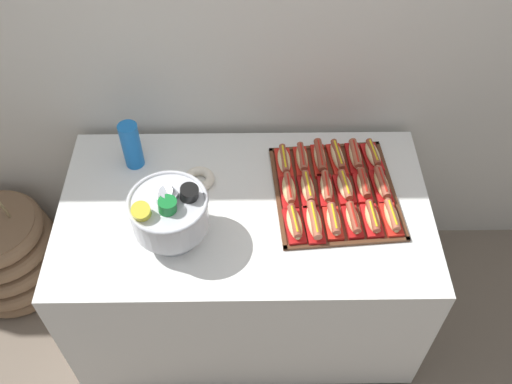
{
  "coord_description": "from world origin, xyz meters",
  "views": [
    {
      "loc": [
        0.03,
        -1.4,
        2.54
      ],
      "look_at": [
        0.05,
        -0.0,
        0.89
      ],
      "focal_mm": 39.78,
      "sensor_mm": 36.0,
      "label": 1
    }
  ],
  "objects": [
    {
      "name": "hot_dog_14",
      "position": [
        0.31,
        0.23,
        0.83
      ],
      "size": [
        0.06,
        0.18,
        0.06
      ],
      "color": "red",
      "rests_on": "serving_tray"
    },
    {
      "name": "serving_tray",
      "position": [
        0.36,
        0.07,
        0.8
      ],
      "size": [
        0.52,
        0.56,
        0.01
      ],
      "color": "#56331E",
      "rests_on": "buffet_table"
    },
    {
      "name": "hot_dog_3",
      "position": [
        0.41,
        -0.09,
        0.83
      ],
      "size": [
        0.07,
        0.16,
        0.06
      ],
      "color": "#B21414",
      "rests_on": "serving_tray"
    },
    {
      "name": "hot_dog_1",
      "position": [
        0.26,
        -0.11,
        0.83
      ],
      "size": [
        0.08,
        0.18,
        0.06
      ],
      "color": "#B21414",
      "rests_on": "serving_tray"
    },
    {
      "name": "hot_dog_13",
      "position": [
        0.24,
        0.22,
        0.83
      ],
      "size": [
        0.07,
        0.17,
        0.06
      ],
      "color": "red",
      "rests_on": "serving_tray"
    },
    {
      "name": "punch_bowl",
      "position": [
        -0.27,
        -0.14,
        0.95
      ],
      "size": [
        0.29,
        0.29,
        0.27
      ],
      "color": "silver",
      "rests_on": "buffet_table"
    },
    {
      "name": "cup_stack",
      "position": [
        -0.46,
        0.24,
        0.9
      ],
      "size": [
        0.08,
        0.08,
        0.21
      ],
      "color": "blue",
      "rests_on": "buffet_table"
    },
    {
      "name": "hot_dog_6",
      "position": [
        0.18,
        0.05,
        0.83
      ],
      "size": [
        0.08,
        0.17,
        0.06
      ],
      "color": "#B21414",
      "rests_on": "serving_tray"
    },
    {
      "name": "floor_vase",
      "position": [
        -1.18,
        0.19,
        0.22
      ],
      "size": [
        0.55,
        0.55,
        1.05
      ],
      "color": "brown",
      "rests_on": "ground_plane"
    },
    {
      "name": "hot_dog_15",
      "position": [
        0.39,
        0.23,
        0.83
      ],
      "size": [
        0.08,
        0.18,
        0.06
      ],
      "color": "red",
      "rests_on": "serving_tray"
    },
    {
      "name": "hot_dog_7",
      "position": [
        0.25,
        0.06,
        0.83
      ],
      "size": [
        0.08,
        0.18,
        0.06
      ],
      "color": "#B21414",
      "rests_on": "serving_tray"
    },
    {
      "name": "hot_dog_12",
      "position": [
        0.16,
        0.22,
        0.82
      ],
      "size": [
        0.07,
        0.17,
        0.06
      ],
      "color": "red",
      "rests_on": "serving_tray"
    },
    {
      "name": "buffet_table",
      "position": [
        0.0,
        0.0,
        0.42
      ],
      "size": [
        1.48,
        0.84,
        0.79
      ],
      "color": "white",
      "rests_on": "ground_plane"
    },
    {
      "name": "donut",
      "position": [
        -0.19,
        0.13,
        0.81
      ],
      "size": [
        0.13,
        0.13,
        0.04
      ],
      "color": "silver",
      "rests_on": "buffet_table"
    },
    {
      "name": "hot_dog_9",
      "position": [
        0.4,
        0.07,
        0.83
      ],
      "size": [
        0.09,
        0.16,
        0.06
      ],
      "color": "#B21414",
      "rests_on": "serving_tray"
    },
    {
      "name": "hot_dog_8",
      "position": [
        0.33,
        0.06,
        0.83
      ],
      "size": [
        0.06,
        0.17,
        0.06
      ],
      "color": "#B21414",
      "rests_on": "serving_tray"
    },
    {
      "name": "hot_dog_16",
      "position": [
        0.46,
        0.24,
        0.83
      ],
      "size": [
        0.07,
        0.18,
        0.06
      ],
      "color": "#B21414",
      "rests_on": "serving_tray"
    },
    {
      "name": "hot_dog_4",
      "position": [
        0.49,
        -0.09,
        0.83
      ],
      "size": [
        0.07,
        0.16,
        0.06
      ],
      "color": "red",
      "rests_on": "serving_tray"
    },
    {
      "name": "hot_dog_2",
      "position": [
        0.34,
        -0.1,
        0.83
      ],
      "size": [
        0.07,
        0.16,
        0.06
      ],
      "color": "red",
      "rests_on": "serving_tray"
    },
    {
      "name": "hot_dog_0",
      "position": [
        0.19,
        -0.11,
        0.83
      ],
      "size": [
        0.09,
        0.17,
        0.06
      ],
      "color": "#B21414",
      "rests_on": "serving_tray"
    },
    {
      "name": "back_wall",
      "position": [
        0.0,
        0.51,
        1.3
      ],
      "size": [
        6.0,
        0.1,
        2.6
      ],
      "primitive_type": "cube",
      "color": "silver",
      "rests_on": "ground_plane"
    },
    {
      "name": "ground_plane",
      "position": [
        0.0,
        0.0,
        0.0
      ],
      "size": [
        10.0,
        10.0,
        0.0
      ],
      "primitive_type": "plane",
      "color": "#7A6B5B"
    },
    {
      "name": "hot_dog_17",
      "position": [
        0.54,
        0.25,
        0.83
      ],
      "size": [
        0.09,
        0.17,
        0.06
      ],
      "color": "red",
      "rests_on": "serving_tray"
    },
    {
      "name": "hot_dog_5",
      "position": [
        0.56,
        -0.08,
        0.83
      ],
      "size": [
        0.07,
        0.17,
        0.06
      ],
      "color": "red",
      "rests_on": "serving_tray"
    },
    {
      "name": "hot_dog_11",
      "position": [
        0.55,
        0.08,
        0.83
      ],
      "size": [
        0.08,
        0.18,
        0.06
      ],
      "color": "#B21414",
      "rests_on": "serving_tray"
    },
    {
      "name": "hot_dog_10",
      "position": [
        0.48,
        0.08,
        0.83
      ],
      "size": [
        0.07,
        0.15,
        0.06
      ],
      "color": "red",
      "rests_on": "serving_tray"
    }
  ]
}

